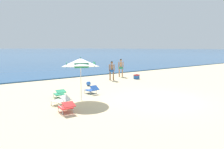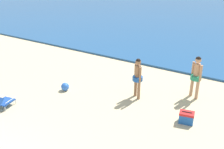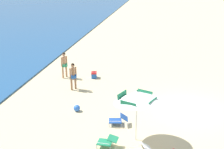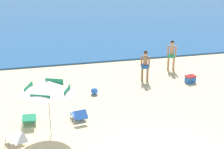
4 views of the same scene
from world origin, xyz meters
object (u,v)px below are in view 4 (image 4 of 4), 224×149
(beach_umbrella_striped_main, at_px, (48,87))
(lounge_chair_beside_umbrella, at_px, (79,115))
(lounge_chair_under_umbrella, at_px, (16,139))
(person_standing_beside, at_px, (145,64))
(beach_ball, at_px, (94,91))
(person_standing_near_shore, at_px, (172,53))
(lounge_chair_facing_sea, at_px, (29,118))
(cooler_box, at_px, (190,79))

(beach_umbrella_striped_main, distance_m, lounge_chair_beside_umbrella, 2.36)
(beach_umbrella_striped_main, bearing_deg, lounge_chair_under_umbrella, -165.65)
(person_standing_beside, bearing_deg, lounge_chair_beside_umbrella, -139.07)
(person_standing_beside, bearing_deg, beach_umbrella_striped_main, -139.55)
(beach_ball, bearing_deg, lounge_chair_beside_umbrella, -113.96)
(person_standing_beside, height_order, beach_ball, person_standing_beside)
(person_standing_near_shore, bearing_deg, beach_umbrella_striped_main, -141.72)
(lounge_chair_facing_sea, xyz_separation_m, beach_ball, (3.05, 2.23, -0.11))
(beach_umbrella_striped_main, height_order, cooler_box, beach_umbrella_striped_main)
(beach_umbrella_striped_main, relative_size, beach_ball, 8.02)
(lounge_chair_under_umbrella, xyz_separation_m, beach_ball, (3.50, 3.65, -0.10))
(lounge_chair_beside_umbrella, bearing_deg, person_standing_near_shore, 38.16)
(person_standing_beside, bearing_deg, beach_ball, -159.91)
(beach_umbrella_striped_main, xyz_separation_m, lounge_chair_beside_umbrella, (1.21, 0.97, -1.78))
(lounge_chair_under_umbrella, xyz_separation_m, lounge_chair_facing_sea, (0.46, 1.41, 0.01))
(lounge_chair_facing_sea, distance_m, person_standing_near_shore, 9.11)
(beach_umbrella_striped_main, height_order, lounge_chair_facing_sea, beach_umbrella_striped_main)
(beach_umbrella_striped_main, height_order, person_standing_near_shore, beach_umbrella_striped_main)
(beach_umbrella_striped_main, bearing_deg, beach_ball, 55.88)
(lounge_chair_facing_sea, distance_m, cooler_box, 8.58)
(lounge_chair_facing_sea, height_order, beach_ball, lounge_chair_facing_sea)
(cooler_box, relative_size, beach_ball, 1.62)
(beach_umbrella_striped_main, height_order, lounge_chair_under_umbrella, beach_umbrella_striped_main)
(person_standing_near_shore, bearing_deg, beach_ball, -154.85)
(lounge_chair_beside_umbrella, distance_m, cooler_box, 6.74)
(lounge_chair_facing_sea, relative_size, person_standing_beside, 0.53)
(lounge_chair_beside_umbrella, relative_size, person_standing_near_shore, 0.56)
(lounge_chair_facing_sea, xyz_separation_m, person_standing_near_shore, (7.88, 4.51, 0.73))
(lounge_chair_facing_sea, bearing_deg, beach_ball, 36.26)
(person_standing_near_shore, distance_m, person_standing_beside, 2.30)
(lounge_chair_facing_sea, bearing_deg, beach_umbrella_striped_main, -53.93)
(lounge_chair_under_umbrella, bearing_deg, person_standing_near_shore, 35.34)
(lounge_chair_under_umbrella, relative_size, person_standing_near_shore, 0.59)
(person_standing_near_shore, xyz_separation_m, beach_ball, (-4.84, -2.27, -0.84))
(beach_umbrella_striped_main, bearing_deg, person_standing_beside, 40.45)
(person_standing_beside, distance_m, cooler_box, 2.49)
(lounge_chair_facing_sea, xyz_separation_m, cooler_box, (8.19, 2.56, -0.08))
(beach_umbrella_striped_main, distance_m, lounge_chair_facing_sea, 2.22)
(lounge_chair_facing_sea, height_order, cooler_box, lounge_chair_facing_sea)
(lounge_chair_facing_sea, height_order, person_standing_near_shore, person_standing_near_shore)
(lounge_chair_facing_sea, distance_m, beach_ball, 3.78)
(lounge_chair_beside_umbrella, relative_size, beach_ball, 2.84)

